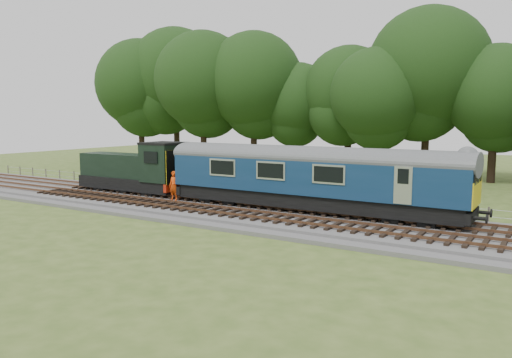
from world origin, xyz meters
The scene contains 9 objects.
ground centered at (0.00, 0.00, 0.00)m, with size 120.00×120.00×0.00m, color #405820.
ballast centered at (0.00, 0.00, 0.17)m, with size 70.00×7.00×0.35m, color #4C4C4F.
track_north centered at (0.00, 1.40, 0.42)m, with size 67.20×2.40×0.21m.
track_south centered at (0.00, -1.60, 0.42)m, with size 67.20×2.40×0.21m.
fence centered at (0.00, 4.50, 0.00)m, with size 64.00×0.12×1.00m, color #6B6054, non-canonical shape.
tree_line centered at (0.00, 22.00, 0.00)m, with size 70.00×8.00×18.00m, color black, non-canonical shape.
dmu_railcar centered at (2.75, 1.40, 2.61)m, with size 18.05×2.86×3.88m.
shunter_loco centered at (-11.18, 1.40, 1.97)m, with size 8.91×2.60×3.38m.
worker centered at (-6.52, 0.17, 1.32)m, with size 0.71×0.46×1.94m, color #F4470C.
Camera 1 is at (15.16, -24.75, 5.85)m, focal length 35.00 mm.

